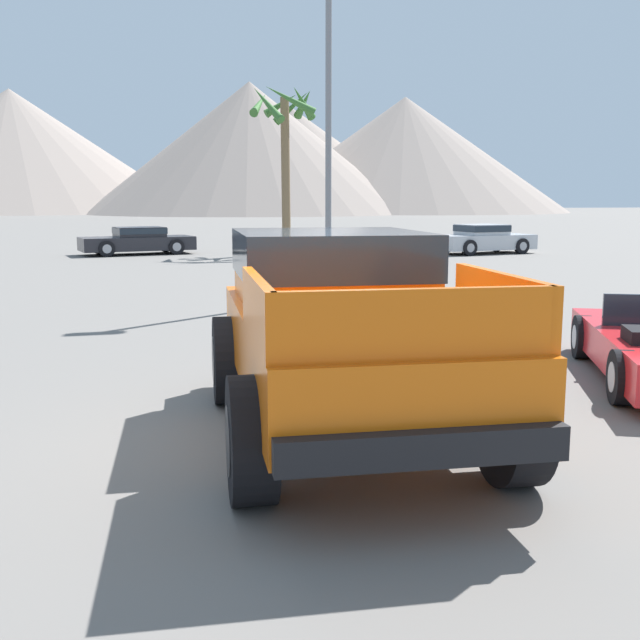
{
  "coord_description": "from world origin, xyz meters",
  "views": [
    {
      "loc": [
        -1.63,
        -7.01,
        2.29
      ],
      "look_at": [
        0.43,
        0.7,
        0.99
      ],
      "focal_mm": 42.0,
      "sensor_mm": 36.0,
      "label": 1
    }
  ],
  "objects_px": {
    "parked_car_dark": "(138,240)",
    "street_lamp_post": "(329,89)",
    "orange_pickup_truck": "(341,319)",
    "parked_car_silver": "(483,239)",
    "palm_tree_tall": "(284,128)"
  },
  "relations": [
    {
      "from": "parked_car_dark",
      "to": "street_lamp_post",
      "type": "xyz_separation_m",
      "value": [
        3.91,
        -15.35,
        4.12
      ]
    },
    {
      "from": "orange_pickup_truck",
      "to": "parked_car_dark",
      "type": "xyz_separation_m",
      "value": [
        -1.35,
        25.0,
        -0.52
      ]
    },
    {
      "from": "parked_car_silver",
      "to": "orange_pickup_truck",
      "type": "bearing_deg",
      "value": -39.19
    },
    {
      "from": "street_lamp_post",
      "to": "parked_car_silver",
      "type": "bearing_deg",
      "value": 49.99
    },
    {
      "from": "orange_pickup_truck",
      "to": "palm_tree_tall",
      "type": "distance_m",
      "value": 24.59
    },
    {
      "from": "parked_car_dark",
      "to": "palm_tree_tall",
      "type": "xyz_separation_m",
      "value": [
        6.0,
        -1.19,
        4.58
      ]
    },
    {
      "from": "parked_car_silver",
      "to": "palm_tree_tall",
      "type": "xyz_separation_m",
      "value": [
        -8.06,
        2.07,
        4.54
      ]
    },
    {
      "from": "orange_pickup_truck",
      "to": "parked_car_dark",
      "type": "relative_size",
      "value": 1.05
    },
    {
      "from": "orange_pickup_truck",
      "to": "parked_car_dark",
      "type": "distance_m",
      "value": 25.04
    },
    {
      "from": "parked_car_silver",
      "to": "street_lamp_post",
      "type": "relative_size",
      "value": 0.57
    },
    {
      "from": "parked_car_dark",
      "to": "parked_car_silver",
      "type": "bearing_deg",
      "value": -114.25
    },
    {
      "from": "parked_car_silver",
      "to": "street_lamp_post",
      "type": "distance_m",
      "value": 16.3
    },
    {
      "from": "parked_car_dark",
      "to": "palm_tree_tall",
      "type": "bearing_deg",
      "value": -112.42
    },
    {
      "from": "palm_tree_tall",
      "to": "parked_car_dark",
      "type": "bearing_deg",
      "value": 168.77
    },
    {
      "from": "parked_car_dark",
      "to": "parked_car_silver",
      "type": "relative_size",
      "value": 1.08
    }
  ]
}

